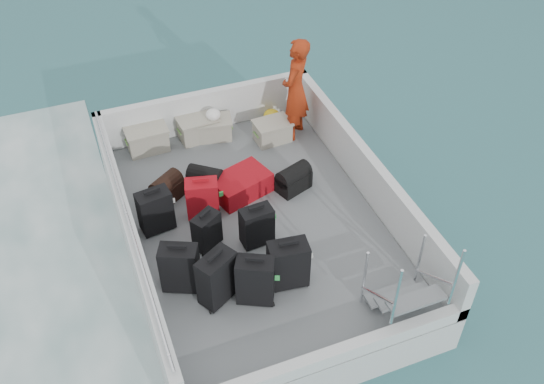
{
  "coord_description": "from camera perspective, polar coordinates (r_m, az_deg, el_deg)",
  "views": [
    {
      "loc": [
        -2.0,
        -5.76,
        6.67
      ],
      "look_at": [
        0.28,
        0.1,
        1.0
      ],
      "focal_mm": 40.0,
      "sensor_mm": 36.0,
      "label": 1
    }
  ],
  "objects": [
    {
      "name": "suitcase_2",
      "position": [
        8.41,
        -10.9,
        -1.81
      ],
      "size": [
        0.49,
        0.34,
        0.65
      ],
      "primitive_type": "cube",
      "rotation": [
        0.0,
        0.0,
        0.15
      ],
      "color": "black",
      "rests_on": "deck"
    },
    {
      "name": "suitcase_8",
      "position": [
        8.93,
        -2.94,
        0.7
      ],
      "size": [
        0.95,
        0.77,
        0.33
      ],
      "primitive_type": "cube",
      "rotation": [
        0.0,
        0.0,
        1.88
      ],
      "color": "#B10D1C",
      "rests_on": "deck"
    },
    {
      "name": "crate_3",
      "position": [
        9.93,
        0.04,
        5.69
      ],
      "size": [
        0.57,
        0.41,
        0.33
      ],
      "primitive_type": "cube",
      "rotation": [
        0.0,
        0.0,
        0.06
      ],
      "color": "#B0AD9A",
      "rests_on": "deck"
    },
    {
      "name": "suitcase_4",
      "position": [
        8.1,
        -6.16,
        -3.71
      ],
      "size": [
        0.44,
        0.39,
        0.56
      ],
      "primitive_type": "cube",
      "rotation": [
        0.0,
        0.0,
        0.56
      ],
      "color": "black",
      "rests_on": "deck"
    },
    {
      "name": "suitcase_1",
      "position": [
        7.61,
        -8.65,
        -7.14
      ],
      "size": [
        0.54,
        0.44,
        0.7
      ],
      "primitive_type": "cube",
      "rotation": [
        0.0,
        0.0,
        -0.43
      ],
      "color": "black",
      "rests_on": "deck"
    },
    {
      "name": "yellow_bag",
      "position": [
        10.4,
        -0.03,
        7.21
      ],
      "size": [
        0.28,
        0.26,
        0.22
      ],
      "primitive_type": "ellipsoid",
      "color": "yellow",
      "rests_on": "deck"
    },
    {
      "name": "suitcase_5",
      "position": [
        8.52,
        -6.55,
        -0.68
      ],
      "size": [
        0.5,
        0.37,
        0.62
      ],
      "primitive_type": "cube",
      "rotation": [
        0.0,
        0.0,
        -0.26
      ],
      "color": "#B10D1C",
      "rests_on": "deck"
    },
    {
      "name": "ferry_hull",
      "position": [
        8.82,
        -1.45,
        -4.24
      ],
      "size": [
        3.6,
        5.0,
        0.6
      ],
      "primitive_type": "cube",
      "color": "silver",
      "rests_on": "ground"
    },
    {
      "name": "deck",
      "position": [
        8.6,
        -1.48,
        -2.81
      ],
      "size": [
        3.3,
        4.7,
        0.02
      ],
      "primitive_type": "cube",
      "color": "slate",
      "rests_on": "ferry_hull"
    },
    {
      "name": "white_bag",
      "position": [
        9.9,
        -5.56,
        7.12
      ],
      "size": [
        0.24,
        0.24,
        0.18
      ],
      "primitive_type": "ellipsoid",
      "color": "white",
      "rests_on": "crate_2"
    },
    {
      "name": "ground",
      "position": [
        9.04,
        -1.42,
        -5.55
      ],
      "size": [
        160.0,
        160.0,
        0.0
      ],
      "primitive_type": "plane",
      "color": "#174B53",
      "rests_on": "ground"
    },
    {
      "name": "suitcase_3",
      "position": [
        7.41,
        -1.59,
        -8.37
      ],
      "size": [
        0.53,
        0.44,
        0.69
      ],
      "primitive_type": "cube",
      "rotation": [
        0.0,
        0.0,
        -0.46
      ],
      "color": "black",
      "rests_on": "deck"
    },
    {
      "name": "duffel_0",
      "position": [
        8.96,
        -9.84,
        0.17
      ],
      "size": [
        0.55,
        0.51,
        0.32
      ],
      "primitive_type": null,
      "rotation": [
        0.0,
        0.0,
        0.61
      ],
      "color": "black",
      "rests_on": "deck"
    },
    {
      "name": "suitcase_0",
      "position": [
        7.43,
        -5.18,
        -8.13
      ],
      "size": [
        0.55,
        0.47,
        0.73
      ],
      "primitive_type": "cube",
      "rotation": [
        0.0,
        0.0,
        0.53
      ],
      "color": "black",
      "rests_on": "deck"
    },
    {
      "name": "deck_fittings",
      "position": [
        8.21,
        1.52,
        -1.77
      ],
      "size": [
        3.6,
        5.0,
        0.9
      ],
      "color": "silver",
      "rests_on": "deck"
    },
    {
      "name": "suitcase_6",
      "position": [
        7.58,
        1.54,
        -6.85
      ],
      "size": [
        0.53,
        0.35,
        0.68
      ],
      "primitive_type": "cube",
      "rotation": [
        0.0,
        0.0,
        -0.13
      ],
      "color": "black",
      "rests_on": "deck"
    },
    {
      "name": "duffel_2",
      "position": [
        8.99,
        2.04,
        1.08
      ],
      "size": [
        0.57,
        0.45,
        0.32
      ],
      "primitive_type": null,
      "rotation": [
        0.0,
        0.0,
        0.35
      ],
      "color": "black",
      "rests_on": "deck"
    },
    {
      "name": "crate_1",
      "position": [
        10.05,
        -6.99,
        5.97
      ],
      "size": [
        0.64,
        0.46,
        0.37
      ],
      "primitive_type": "cube",
      "rotation": [
        0.0,
        0.0,
        0.08
      ],
      "color": "#B0AD9A",
      "rests_on": "deck"
    },
    {
      "name": "crate_2",
      "position": [
        10.04,
        -5.46,
        5.94
      ],
      "size": [
        0.61,
        0.48,
        0.33
      ],
      "primitive_type": "cube",
      "rotation": [
        0.0,
        0.0,
        -0.2
      ],
      "color": "#B0AD9A",
      "rests_on": "deck"
    },
    {
      "name": "crate_0",
      "position": [
        9.93,
        -11.67,
        4.88
      ],
      "size": [
        0.64,
        0.45,
        0.38
      ],
      "primitive_type": "cube",
      "rotation": [
        0.0,
        0.0,
        0.02
      ],
      "color": "#B0AD9A",
      "rests_on": "deck"
    },
    {
      "name": "duffel_1",
      "position": [
        9.02,
        -6.3,
        0.98
      ],
      "size": [
        0.57,
        0.54,
        0.32
      ],
      "primitive_type": null,
      "rotation": [
        0.0,
        0.0,
        -0.68
      ],
      "color": "black",
      "rests_on": "deck"
    },
    {
      "name": "suitcase_7",
      "position": [
        8.09,
        -1.44,
        -3.26
      ],
      "size": [
        0.45,
        0.28,
        0.6
      ],
      "primitive_type": "cube",
      "rotation": [
        0.0,
        0.0,
        0.07
      ],
      "color": "black",
      "rests_on": "deck"
    },
    {
      "name": "passenger",
      "position": [
        9.67,
        2.22,
        9.6
      ],
      "size": [
        0.74,
        0.75,
        1.73
      ],
      "primitive_type": "imported",
      "rotation": [
        0.0,
        0.0,
        -2.33
      ],
      "color": "red",
      "rests_on": "deck"
    }
  ]
}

